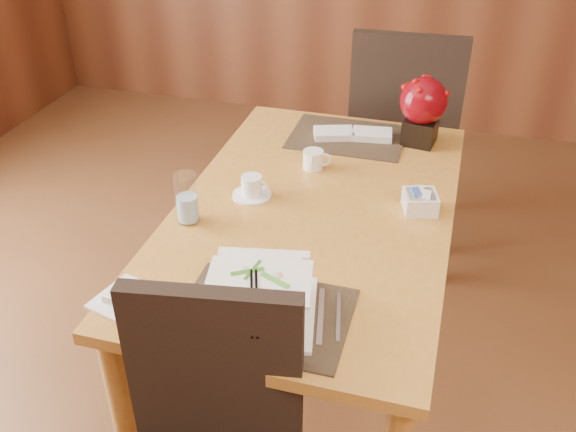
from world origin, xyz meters
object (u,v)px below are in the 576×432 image
(creamer_jug, at_px, (313,160))
(bread_plate, at_px, (128,300))
(soup_setting, at_px, (259,298))
(dining_table, at_px, (314,232))
(berry_decor, at_px, (423,107))
(sugar_caddy, at_px, (420,202))
(far_chair, at_px, (404,127))
(water_glass, at_px, (187,198))
(coffee_cup, at_px, (252,188))

(creamer_jug, relative_size, bread_plate, 0.59)
(soup_setting, distance_m, creamer_jug, 0.82)
(dining_table, xyz_separation_m, berry_decor, (0.28, 0.58, 0.25))
(berry_decor, bearing_deg, sugar_caddy, -83.60)
(dining_table, distance_m, far_chair, 1.03)
(water_glass, xyz_separation_m, far_chair, (0.55, 1.20, -0.22))
(sugar_caddy, bearing_deg, dining_table, -166.55)
(sugar_caddy, distance_m, far_chair, 0.96)
(soup_setting, relative_size, water_glass, 2.00)
(creamer_jug, bearing_deg, dining_table, -83.20)
(creamer_jug, xyz_separation_m, bread_plate, (-0.30, -0.87, -0.03))
(coffee_cup, relative_size, berry_decor, 0.50)
(bread_plate, bearing_deg, coffee_cup, 76.62)
(creamer_jug, distance_m, far_chair, 0.81)
(soup_setting, relative_size, bread_plate, 2.10)
(soup_setting, xyz_separation_m, creamer_jug, (-0.06, 0.82, -0.02))
(water_glass, relative_size, bread_plate, 1.05)
(coffee_cup, height_order, sugar_caddy, coffee_cup)
(coffee_cup, bearing_deg, far_chair, 67.96)
(soup_setting, bearing_deg, water_glass, 123.43)
(water_glass, height_order, far_chair, far_chair)
(bread_plate, bearing_deg, soup_setting, 7.76)
(water_glass, bearing_deg, bread_plate, -90.00)
(berry_decor, bearing_deg, soup_setting, -104.45)
(soup_setting, xyz_separation_m, bread_plate, (-0.36, -0.05, -0.05))
(soup_setting, height_order, sugar_caddy, soup_setting)
(coffee_cup, distance_m, creamer_jug, 0.29)
(dining_table, relative_size, bread_plate, 9.27)
(coffee_cup, height_order, creamer_jug, coffee_cup)
(water_glass, xyz_separation_m, berry_decor, (0.65, 0.77, 0.07))
(far_chair, bearing_deg, coffee_cup, 65.15)
(water_glass, height_order, sugar_caddy, water_glass)
(water_glass, bearing_deg, coffee_cup, 54.03)
(soup_setting, bearing_deg, dining_table, 77.70)
(water_glass, xyz_separation_m, sugar_caddy, (0.71, 0.27, -0.05))
(dining_table, relative_size, far_chair, 1.38)
(berry_decor, bearing_deg, dining_table, -115.74)
(berry_decor, bearing_deg, coffee_cup, -131.64)
(dining_table, relative_size, water_glass, 8.81)
(sugar_caddy, bearing_deg, bread_plate, -136.07)
(bread_plate, bearing_deg, sugar_caddy, 43.93)
(far_chair, bearing_deg, dining_table, 77.11)
(dining_table, height_order, sugar_caddy, sugar_caddy)
(water_glass, relative_size, berry_decor, 0.64)
(dining_table, height_order, creamer_jug, creamer_jug)
(sugar_caddy, bearing_deg, soup_setting, -118.86)
(water_glass, distance_m, creamer_jug, 0.54)
(sugar_caddy, bearing_deg, creamer_jug, 155.57)
(sugar_caddy, height_order, berry_decor, berry_decor)
(dining_table, xyz_separation_m, creamer_jug, (-0.07, 0.27, 0.13))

